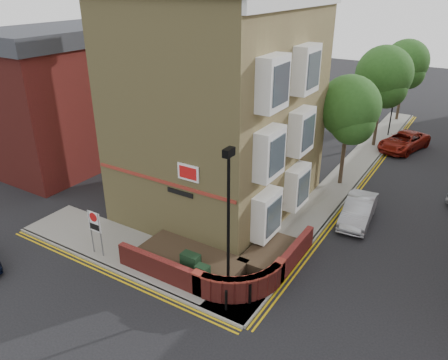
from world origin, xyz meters
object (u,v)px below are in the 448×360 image
Objects in this scene: lamppost at (228,226)px; silver_car_near at (358,210)px; zone_sign at (95,225)px; utility_cabinet_large at (191,266)px.

lamppost is 1.58× the size of silver_car_near.
zone_sign reaches higher than silver_car_near.
zone_sign is (-4.70, -0.80, 0.92)m from utility_cabinet_large.
lamppost is at bearing -111.83° from silver_car_near.
utility_cabinet_large reaches higher than silver_car_near.
lamppost is at bearing 6.07° from zone_sign.
zone_sign is 13.31m from silver_car_near.
lamppost is at bearing -3.01° from utility_cabinet_large.
silver_car_near is (4.57, 8.71, -0.06)m from utility_cabinet_large.
utility_cabinet_large is 0.55× the size of zone_sign.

